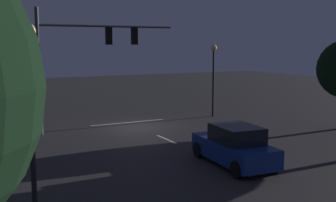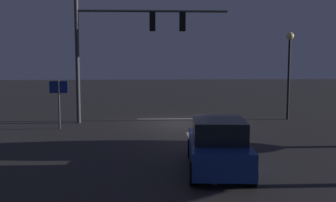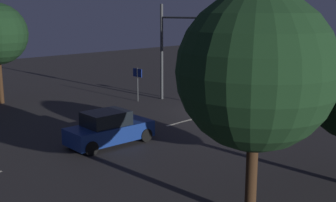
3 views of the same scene
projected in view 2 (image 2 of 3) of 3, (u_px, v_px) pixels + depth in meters
The scene contains 8 objects.
ground_plane at pixel (183, 123), 22.97m from camera, with size 80.00×80.00×0.00m, color #2D2B2B.
traffic_signal_assembly at pixel (125, 36), 22.52m from camera, with size 8.23×0.47×7.01m.
lane_dash_far at pixel (190, 137), 19.00m from camera, with size 2.20×0.16×0.01m, color beige.
lane_dash_mid at pixel (209, 174), 13.05m from camera, with size 2.20×0.16×0.01m, color beige.
stop_bar at pixel (181, 119), 24.38m from camera, with size 5.00×0.16×0.01m, color beige.
car_approaching at pixel (218, 146), 13.42m from camera, with size 2.20×4.48×1.70m.
street_lamp_left_kerb at pixel (289, 59), 23.74m from camera, with size 0.44×0.44×4.99m.
route_sign at pixel (59, 94), 20.84m from camera, with size 0.90×0.09×2.47m.
Camera 2 is at (1.91, 22.64, 3.73)m, focal length 44.71 mm.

